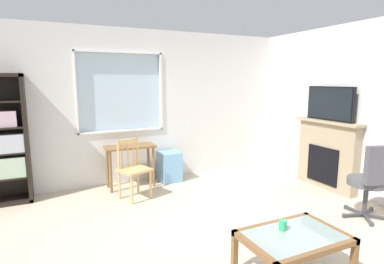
{
  "coord_description": "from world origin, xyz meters",
  "views": [
    {
      "loc": [
        -1.53,
        -2.82,
        1.78
      ],
      "look_at": [
        0.26,
        0.96,
        1.09
      ],
      "focal_mm": 29.27,
      "sensor_mm": 36.0,
      "label": 1
    }
  ],
  "objects_px": {
    "wooden_chair": "(133,169)",
    "office_chair": "(372,178)",
    "plastic_drawer_unit": "(169,166)",
    "fireplace": "(327,154)",
    "sippy_cup": "(283,225)",
    "coffee_table": "(294,241)",
    "tv": "(330,104)",
    "desk_under_window": "(130,154)"
  },
  "relations": [
    {
      "from": "wooden_chair",
      "to": "office_chair",
      "type": "xyz_separation_m",
      "value": [
        2.54,
        -2.04,
        0.09
      ]
    },
    {
      "from": "plastic_drawer_unit",
      "to": "fireplace",
      "type": "distance_m",
      "value": 2.69
    },
    {
      "from": "wooden_chair",
      "to": "plastic_drawer_unit",
      "type": "height_order",
      "value": "wooden_chair"
    },
    {
      "from": "wooden_chair",
      "to": "sippy_cup",
      "type": "distance_m",
      "value": 2.54
    },
    {
      "from": "wooden_chair",
      "to": "coffee_table",
      "type": "distance_m",
      "value": 2.66
    },
    {
      "from": "tv",
      "to": "coffee_table",
      "type": "bearing_deg",
      "value": -143.69
    },
    {
      "from": "desk_under_window",
      "to": "coffee_table",
      "type": "xyz_separation_m",
      "value": [
        0.7,
        -3.05,
        -0.21
      ]
    },
    {
      "from": "plastic_drawer_unit",
      "to": "sippy_cup",
      "type": "bearing_deg",
      "value": -90.71
    },
    {
      "from": "coffee_table",
      "to": "office_chair",
      "type": "bearing_deg",
      "value": 15.94
    },
    {
      "from": "wooden_chair",
      "to": "fireplace",
      "type": "distance_m",
      "value": 3.16
    },
    {
      "from": "desk_under_window",
      "to": "office_chair",
      "type": "distance_m",
      "value": 3.54
    },
    {
      "from": "tv",
      "to": "coffee_table",
      "type": "xyz_separation_m",
      "value": [
        -2.22,
        -1.63,
        -1.05
      ]
    },
    {
      "from": "wooden_chair",
      "to": "sippy_cup",
      "type": "relative_size",
      "value": 10.0
    },
    {
      "from": "plastic_drawer_unit",
      "to": "fireplace",
      "type": "bearing_deg",
      "value": -33.55
    },
    {
      "from": "desk_under_window",
      "to": "fireplace",
      "type": "bearing_deg",
      "value": -25.89
    },
    {
      "from": "wooden_chair",
      "to": "fireplace",
      "type": "xyz_separation_m",
      "value": [
        3.03,
        -0.91,
        0.11
      ]
    },
    {
      "from": "plastic_drawer_unit",
      "to": "tv",
      "type": "distance_m",
      "value": 2.89
    },
    {
      "from": "desk_under_window",
      "to": "fireplace",
      "type": "relative_size",
      "value": 0.68
    },
    {
      "from": "wooden_chair",
      "to": "plastic_drawer_unit",
      "type": "relative_size",
      "value": 1.72
    },
    {
      "from": "office_chair",
      "to": "fireplace",
      "type": "bearing_deg",
      "value": 66.88
    },
    {
      "from": "wooden_chair",
      "to": "coffee_table",
      "type": "bearing_deg",
      "value": -72.7
    },
    {
      "from": "plastic_drawer_unit",
      "to": "fireplace",
      "type": "height_order",
      "value": "fireplace"
    },
    {
      "from": "fireplace",
      "to": "sippy_cup",
      "type": "relative_size",
      "value": 13.28
    },
    {
      "from": "wooden_chair",
      "to": "coffee_table",
      "type": "xyz_separation_m",
      "value": [
        0.79,
        -2.54,
        -0.11
      ]
    },
    {
      "from": "plastic_drawer_unit",
      "to": "wooden_chair",
      "type": "bearing_deg",
      "value": -144.74
    },
    {
      "from": "wooden_chair",
      "to": "fireplace",
      "type": "relative_size",
      "value": 0.75
    },
    {
      "from": "tv",
      "to": "sippy_cup",
      "type": "distance_m",
      "value": 2.87
    },
    {
      "from": "fireplace",
      "to": "coffee_table",
      "type": "distance_m",
      "value": 2.77
    },
    {
      "from": "desk_under_window",
      "to": "fireplace",
      "type": "xyz_separation_m",
      "value": [
        2.94,
        -1.43,
        0.0
      ]
    },
    {
      "from": "sippy_cup",
      "to": "tv",
      "type": "bearing_deg",
      "value": 33.96
    },
    {
      "from": "office_chair",
      "to": "sippy_cup",
      "type": "bearing_deg",
      "value": -167.85
    },
    {
      "from": "plastic_drawer_unit",
      "to": "sippy_cup",
      "type": "xyz_separation_m",
      "value": [
        -0.04,
        -2.99,
        0.2
      ]
    },
    {
      "from": "plastic_drawer_unit",
      "to": "tv",
      "type": "xyz_separation_m",
      "value": [
        2.21,
        -1.48,
        1.15
      ]
    },
    {
      "from": "desk_under_window",
      "to": "plastic_drawer_unit",
      "type": "xyz_separation_m",
      "value": [
        0.71,
        0.05,
        -0.31
      ]
    },
    {
      "from": "wooden_chair",
      "to": "tv",
      "type": "xyz_separation_m",
      "value": [
        3.01,
        -0.91,
        0.94
      ]
    },
    {
      "from": "desk_under_window",
      "to": "coffee_table",
      "type": "height_order",
      "value": "desk_under_window"
    },
    {
      "from": "plastic_drawer_unit",
      "to": "coffee_table",
      "type": "relative_size",
      "value": 0.57
    },
    {
      "from": "plastic_drawer_unit",
      "to": "fireplace",
      "type": "xyz_separation_m",
      "value": [
        2.23,
        -1.48,
        0.31
      ]
    },
    {
      "from": "tv",
      "to": "fireplace",
      "type": "bearing_deg",
      "value": -0.0
    },
    {
      "from": "coffee_table",
      "to": "sippy_cup",
      "type": "xyz_separation_m",
      "value": [
        -0.03,
        0.12,
        0.11
      ]
    },
    {
      "from": "tv",
      "to": "coffee_table",
      "type": "relative_size",
      "value": 0.95
    },
    {
      "from": "desk_under_window",
      "to": "wooden_chair",
      "type": "relative_size",
      "value": 0.9
    }
  ]
}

